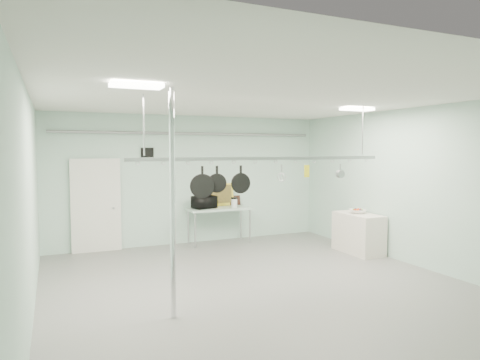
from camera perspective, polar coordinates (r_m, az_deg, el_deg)
name	(u,v)px	position (r m, az deg, el deg)	size (l,w,h in m)	color
floor	(263,289)	(7.47, 3.04, -14.30)	(8.00, 8.00, 0.00)	gray
ceiling	(263,98)	(7.14, 3.13, 10.81)	(7.00, 8.00, 0.02)	silver
back_wall	(191,180)	(10.82, -6.52, 0.05)	(7.00, 0.02, 3.20)	#AACCBD
right_wall	(419,187)	(9.24, 22.77, -0.92)	(0.02, 8.00, 3.20)	#AACCBD
door	(96,206)	(10.38, -18.64, -3.36)	(1.10, 0.10, 2.20)	silver
wall_vent	(147,154)	(10.50, -12.26, 3.41)	(0.30, 0.04, 0.30)	black
conduit_pipe	(192,134)	(10.72, -6.42, 6.16)	(0.07, 0.07, 6.60)	gray
chrome_pole	(173,204)	(5.96, -8.99, -3.22)	(0.08, 0.08, 3.20)	silver
prep_table	(219,211)	(10.73, -2.79, -4.08)	(1.60, 0.70, 0.91)	#A8C5B9
side_cabinet	(358,233)	(10.18, 15.49, -6.86)	(0.60, 1.20, 0.90)	silver
pot_rack	(266,157)	(7.45, 3.43, 3.12)	(4.80, 0.06, 1.00)	#B7B7BC
light_panel_left	(136,85)	(5.67, -13.64, 12.16)	(0.65, 0.30, 0.05)	white
light_panel_right	(357,109)	(8.94, 15.34, 9.11)	(0.65, 0.30, 0.05)	white
microwave	(204,202)	(10.59, -4.80, -2.97)	(0.55, 0.37, 0.30)	black
coffee_canister	(234,203)	(10.75, -0.78, -3.10)	(0.15, 0.15, 0.21)	silver
painting_large	(219,195)	(11.01, -2.75, -1.98)	(0.78, 0.05, 0.58)	gold
painting_small	(235,200)	(11.19, -0.70, -2.73)	(0.30, 0.04, 0.25)	black
fruit_bowl	(358,211)	(10.14, 15.43, -4.05)	(0.38, 0.38, 0.09)	white
skillet_left	(202,182)	(7.01, -5.05, -0.29)	(0.40, 0.06, 0.53)	black
skillet_mid	(217,179)	(7.09, -3.09, 0.07)	(0.32, 0.06, 0.45)	black
skillet_right	(241,179)	(7.26, 0.10, 0.14)	(0.35, 0.06, 0.46)	black
whisk	(282,173)	(7.61, 5.57, 0.89)	(0.15, 0.15, 0.30)	silver
grater	(307,171)	(7.88, 8.89, 1.19)	(0.10, 0.02, 0.24)	orange
saucepan	(340,171)	(8.30, 13.22, 1.19)	(0.15, 0.09, 0.27)	#B0B1B5
fruit_cluster	(358,210)	(10.13, 15.44, -3.83)	(0.24, 0.24, 0.09)	#95280D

